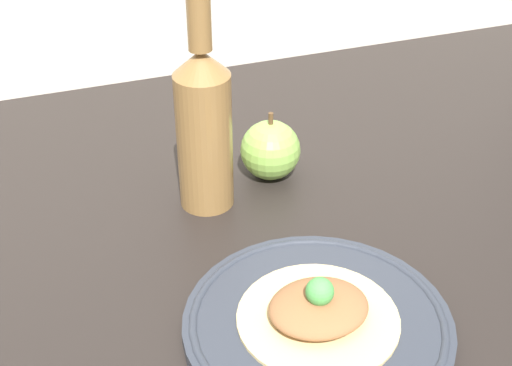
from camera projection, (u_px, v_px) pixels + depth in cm
name	position (u px, v px, depth cm)	size (l,w,h in cm)	color
ground_plane	(244.00, 256.00, 91.61)	(180.00, 110.00, 4.00)	black
plate	(318.00, 323.00, 77.51)	(29.55, 29.55, 1.76)	#2D333D
plated_food	(319.00, 310.00, 76.39)	(17.75, 17.75, 5.63)	#D6BC7F
cider_bottle	(204.00, 123.00, 91.56)	(7.35, 7.35, 31.86)	olive
apple	(270.00, 150.00, 101.42)	(8.61, 8.61, 10.25)	#84B74C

